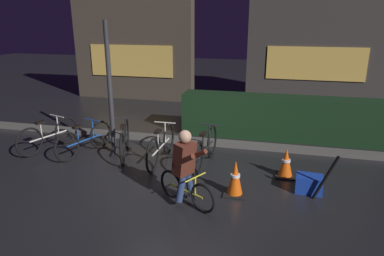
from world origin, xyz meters
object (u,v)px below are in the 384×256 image
parked_bike_right_mid (205,149)px  cyclist (186,167)px  traffic_cone_far (286,163)px  blue_crate (309,184)px  parked_bike_center_left (125,140)px  parked_bike_left_mid (84,140)px  traffic_cone_near (235,178)px  parked_bike_leftmost (49,135)px  closed_umbrella (326,178)px  parked_bike_center_right (161,146)px  street_post (110,90)px

parked_bike_right_mid → cyclist: bearing=-175.9°
parked_bike_right_mid → traffic_cone_far: (1.56, -0.11, -0.09)m
blue_crate → parked_bike_center_left: bearing=167.9°
parked_bike_left_mid → parked_bike_center_left: 0.89m
parked_bike_right_mid → traffic_cone_near: 1.28m
parked_bike_leftmost → parked_bike_left_mid: bearing=-75.4°
parked_bike_right_mid → blue_crate: (1.95, -0.65, -0.21)m
parked_bike_leftmost → closed_umbrella: bearing=-81.6°
blue_crate → parked_bike_right_mid: bearing=161.6°
traffic_cone_near → parked_bike_center_left: bearing=154.5°
parked_bike_center_right → parked_bike_leftmost: bearing=88.2°
traffic_cone_near → closed_umbrella: bearing=6.0°
street_post → blue_crate: (4.06, -0.90, -1.26)m
traffic_cone_near → closed_umbrella: size_ratio=0.73×
traffic_cone_near → blue_crate: bearing=18.1°
street_post → closed_umbrella: 4.54m
parked_bike_leftmost → parked_bike_right_mid: 3.61m
parked_bike_left_mid → parked_bike_center_left: bearing=-62.9°
parked_bike_left_mid → parked_bike_center_left: parked_bike_center_left is taller
street_post → closed_umbrella: street_post is taller
parked_bike_leftmost → closed_umbrella: (5.77, -0.97, 0.07)m
parked_bike_center_right → parked_bike_left_mid: bearing=89.1°
traffic_cone_far → parked_bike_center_right: bearing=177.7°
traffic_cone_near → cyclist: (-0.72, -0.47, 0.33)m
street_post → cyclist: bearing=-39.9°
parked_bike_leftmost → parked_bike_center_right: bearing=-73.9°
parked_bike_center_right → traffic_cone_near: bearing=-122.1°
traffic_cone_near → blue_crate: traffic_cone_near is taller
blue_crate → traffic_cone_near: bearing=-161.9°
parked_bike_left_mid → traffic_cone_far: size_ratio=2.68×
parked_bike_center_right → cyclist: cyclist is taller
parked_bike_leftmost → parked_bike_center_left: parked_bike_center_left is taller
parked_bike_center_left → parked_bike_center_right: parked_bike_center_right is taller
traffic_cone_near → closed_umbrella: (1.43, 0.15, 0.10)m
street_post → parked_bike_leftmost: bearing=-173.0°
parked_bike_left_mid → parked_bike_right_mid: parked_bike_right_mid is taller
street_post → closed_umbrella: (4.28, -1.15, -1.01)m
cyclist → parked_bike_center_right: bearing=150.8°
parked_bike_center_left → parked_bike_right_mid: bearing=-113.9°
parked_bike_center_right → blue_crate: bearing=-102.4°
blue_crate → cyclist: size_ratio=0.35×
parked_bike_center_right → traffic_cone_near: parked_bike_center_right is taller
parked_bike_left_mid → blue_crate: parked_bike_left_mid is taller
traffic_cone_far → blue_crate: bearing=-54.0°
street_post → parked_bike_center_left: size_ratio=1.77×
parked_bike_center_right → street_post: bearing=77.4°
traffic_cone_far → parked_bike_leftmost: bearing=178.0°
parked_bike_center_left → traffic_cone_near: size_ratio=2.57×
parked_bike_center_left → parked_bike_right_mid: (1.81, -0.16, 0.01)m
parked_bike_leftmost → parked_bike_center_left: bearing=-69.2°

